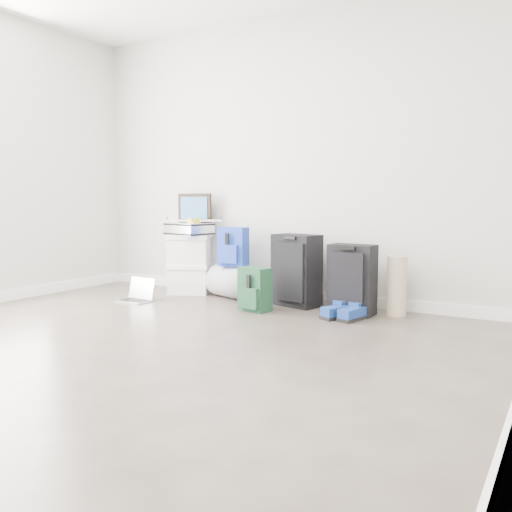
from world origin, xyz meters
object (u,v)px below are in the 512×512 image
Objects in this scene: laptop at (137,296)px; large_suitcase at (296,270)px; carry_on at (352,280)px; boxes_stack at (189,264)px; duffel_bag at (235,282)px; briefcase at (189,229)px.

large_suitcase is at bearing 23.44° from laptop.
carry_on is 1.90× the size of laptop.
boxes_stack reaches higher than duffel_bag.
briefcase reaches higher than carry_on.
duffel_bag is at bearing 41.45° from laptop.
large_suitcase is at bearing -26.81° from boxes_stack.
boxes_stack is 0.93× the size of large_suitcase.
briefcase reaches higher than duffel_bag.
briefcase is 0.82× the size of duffel_bag.
large_suitcase reaches higher than boxes_stack.
duffel_bag is 0.95m from laptop.
briefcase is 0.76m from duffel_bag.
briefcase is at bearing -114.73° from boxes_stack.
duffel_bag is (0.56, -0.01, -0.14)m from boxes_stack.
laptop is at bearing -122.78° from duffel_bag.
laptop is at bearing -92.11° from briefcase.
boxes_stack is at bearing 176.49° from carry_on.
boxes_stack is 1.02× the size of carry_on.
duffel_bag is 0.71m from large_suitcase.
boxes_stack reaches higher than carry_on.
carry_on is at bearing 11.17° from duffel_bag.
duffel_bag is 0.88× the size of carry_on.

